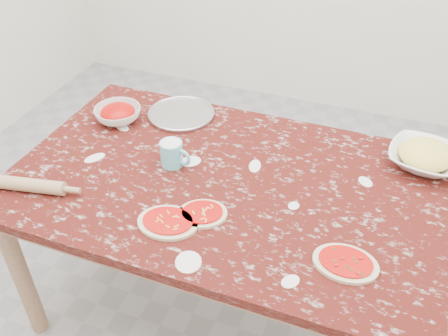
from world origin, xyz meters
TOP-DOWN VIEW (x-y plane):
  - ground at (0.00, 0.00)m, footprint 4.00×4.00m
  - worktable at (0.00, 0.00)m, footprint 1.60×1.00m
  - pizza_tray at (-0.34, 0.36)m, footprint 0.34×0.34m
  - sauce_bowl at (-0.58, 0.22)m, footprint 0.22×0.22m
  - cheese_bowl at (0.70, 0.35)m, footprint 0.31×0.31m
  - flour_mug at (-0.22, 0.01)m, footprint 0.13×0.09m
  - pizza_left at (-0.09, -0.30)m, footprint 0.23×0.19m
  - pizza_mid at (0.00, -0.21)m, footprint 0.22×0.20m
  - pizza_right at (0.50, -0.26)m, footprint 0.20×0.15m
  - rolling_pin at (-0.63, -0.32)m, footprint 0.26×0.10m

SIDE VIEW (x-z plane):
  - ground at x=0.00m, z-range 0.00..0.00m
  - worktable at x=0.00m, z-range 0.29..1.04m
  - pizza_tray at x=-0.34m, z-range 0.75..0.76m
  - pizza_left at x=-0.09m, z-range 0.75..0.77m
  - pizza_mid at x=0.00m, z-range 0.75..0.77m
  - pizza_right at x=0.50m, z-range 0.75..0.77m
  - rolling_pin at x=-0.63m, z-range 0.75..0.80m
  - sauce_bowl at x=-0.58m, z-range 0.75..0.81m
  - cheese_bowl at x=0.70m, z-range 0.75..0.82m
  - flour_mug at x=-0.22m, z-range 0.75..0.85m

